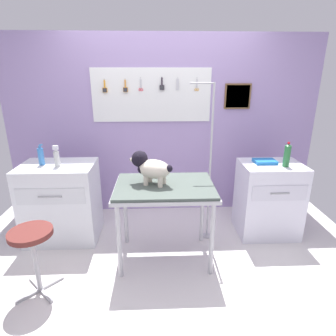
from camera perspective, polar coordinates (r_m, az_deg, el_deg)
name	(u,v)px	position (r m, az deg, el deg)	size (l,w,h in m)	color
ground	(166,266)	(3.01, -0.37, -19.31)	(4.40, 4.00, 0.04)	silver
rear_wall_panel	(163,127)	(3.71, -1.10, 8.31)	(4.00, 0.11, 2.30)	#A088BF
grooming_table	(165,192)	(2.74, -0.68, -4.98)	(0.97, 0.69, 0.82)	#B7B7BC
grooming_arm	(209,171)	(3.10, 8.35, -0.59)	(0.30, 0.11, 1.75)	#B7B7BC
dog	(150,167)	(2.68, -3.67, 0.20)	(0.43, 0.31, 0.32)	silver
counter_left	(61,202)	(3.44, -20.83, -6.44)	(0.80, 0.58, 0.89)	silver
cabinet_right	(268,199)	(3.51, 19.67, -5.94)	(0.68, 0.54, 0.87)	silver
stool	(32,242)	(2.67, -25.89, -13.36)	(0.35, 0.35, 0.61)	#9E9EA3
pump_bottle_white	(57,158)	(3.19, -21.66, 1.99)	(0.06, 0.06, 0.23)	#B6B8B6
spray_bottle_short	(41,156)	(3.31, -24.37, 2.17)	(0.06, 0.06, 0.23)	#3878BF
soda_bottle	(287,155)	(3.29, 23.01, 2.39)	(0.07, 0.07, 0.27)	#297039
supply_tray	(265,161)	(3.36, 19.06, 1.27)	(0.24, 0.18, 0.04)	blue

